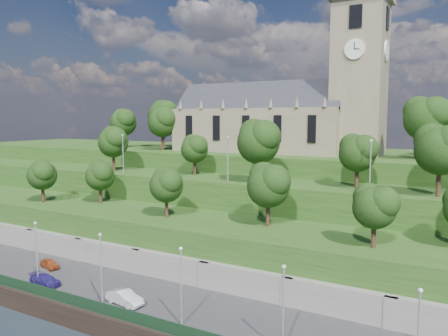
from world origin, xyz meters
The scene contains 16 objects.
promenade centered at (0.00, 6.00, 1.00)m, with size 160.00×12.00×2.00m, color #2D2D30.
quay_wall centered at (0.00, -0.05, 1.10)m, with size 160.00×0.50×2.20m, color black.
fence centered at (0.00, 0.60, 2.60)m, with size 160.00×0.10×1.20m, color #16321B.
retaining_wall centered at (0.00, 11.97, 2.50)m, with size 160.00×2.10×5.00m.
embankment_lower centered at (0.00, 18.00, 4.00)m, with size 160.00×12.00×8.00m, color #224216.
embankment_upper centered at (0.00, 29.00, 6.00)m, with size 160.00×10.00×12.00m, color #224216.
hilltop centered at (0.00, 50.00, 7.50)m, with size 160.00×32.00×15.00m, color #224216.
church centered at (0.79, 45.98, 22.52)m, with size 38.60×12.35×27.60m.
trees_lower centered at (1.55, 18.06, 12.72)m, with size 63.10×8.53×7.84m.
trees_upper centered at (5.24, 27.83, 17.58)m, with size 57.69×8.28×9.14m.
trees_hilltop centered at (1.75, 45.04, 21.39)m, with size 74.68×16.19×10.30m.
lamp_posts_promenade centered at (-2.00, 2.50, 6.34)m, with size 60.36×0.36×7.49m.
lamp_posts_upper centered at (0.00, 26.00, 15.90)m, with size 40.36×0.36×6.62m.
car_left centered at (-15.78, 7.17, 2.58)m, with size 1.36×3.38×1.15m, color maroon.
car_middle centered at (0.21, 3.46, 2.72)m, with size 1.53×4.39×1.45m, color #A8A7AB.
car_right centered at (-11.42, 3.00, 2.61)m, with size 1.70×4.19×1.22m, color navy.
Camera 1 is at (30.28, -29.29, 21.00)m, focal length 35.00 mm.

